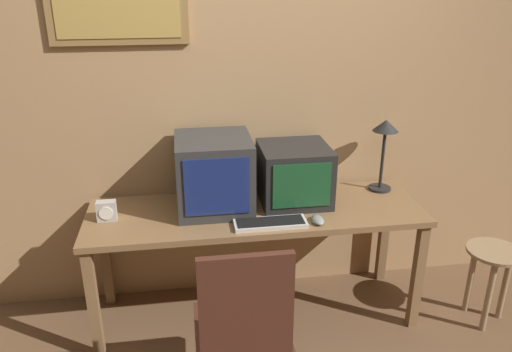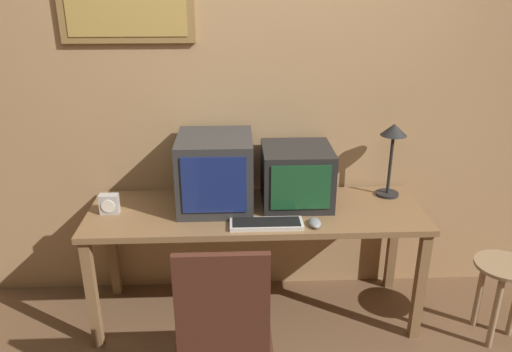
# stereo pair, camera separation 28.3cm
# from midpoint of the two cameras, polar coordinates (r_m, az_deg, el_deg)

# --- Properties ---
(wall_back) EXTENTS (8.00, 0.08, 2.60)m
(wall_back) POSITION_cam_midpoint_polar(r_m,az_deg,el_deg) (3.07, -3.86, 8.79)
(wall_back) COLOR tan
(wall_back) RESTS_ON ground_plane
(desk) EXTENTS (1.95, 0.61, 0.73)m
(desk) POSITION_cam_midpoint_polar(r_m,az_deg,el_deg) (2.96, -2.76, -5.30)
(desk) COLOR olive
(desk) RESTS_ON ground_plane
(monitor_left) EXTENTS (0.43, 0.45, 0.42)m
(monitor_left) POSITION_cam_midpoint_polar(r_m,az_deg,el_deg) (2.89, -7.63, 0.24)
(monitor_left) COLOR #333333
(monitor_left) RESTS_ON desk
(monitor_right) EXTENTS (0.41, 0.40, 0.34)m
(monitor_right) POSITION_cam_midpoint_polar(r_m,az_deg,el_deg) (2.97, 1.66, 0.18)
(monitor_right) COLOR black
(monitor_right) RESTS_ON desk
(keyboard_main) EXTENTS (0.40, 0.14, 0.03)m
(keyboard_main) POSITION_cam_midpoint_polar(r_m,az_deg,el_deg) (2.74, -1.32, -5.47)
(keyboard_main) COLOR beige
(keyboard_main) RESTS_ON desk
(mouse_near_keyboard) EXTENTS (0.06, 0.12, 0.03)m
(mouse_near_keyboard) POSITION_cam_midpoint_polar(r_m,az_deg,el_deg) (2.77, 4.16, -5.08)
(mouse_near_keyboard) COLOR gray
(mouse_near_keyboard) RESTS_ON desk
(desk_clock) EXTENTS (0.11, 0.06, 0.12)m
(desk_clock) POSITION_cam_midpoint_polar(r_m,az_deg,el_deg) (2.94, -19.40, -3.85)
(desk_clock) COLOR #B7B2AD
(desk_clock) RESTS_ON desk
(desk_lamp) EXTENTS (0.16, 0.16, 0.46)m
(desk_lamp) POSITION_cam_midpoint_polar(r_m,az_deg,el_deg) (3.13, 12.02, 4.34)
(desk_lamp) COLOR black
(desk_lamp) RESTS_ON desk
(office_chair) EXTENTS (0.45, 0.45, 0.98)m
(office_chair) POSITION_cam_midpoint_polar(r_m,az_deg,el_deg) (2.43, -5.03, -18.81)
(office_chair) COLOR black
(office_chair) RESTS_ON ground_plane
(side_stool) EXTENTS (0.32, 0.32, 0.49)m
(side_stool) POSITION_cam_midpoint_polar(r_m,az_deg,el_deg) (3.30, 23.12, -9.74)
(side_stool) COLOR #9E7F5B
(side_stool) RESTS_ON ground_plane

